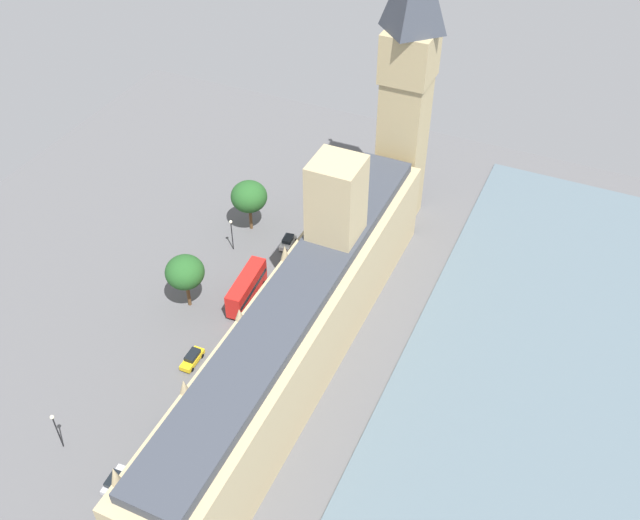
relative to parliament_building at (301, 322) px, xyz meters
The scene contains 16 objects.
ground_plane 8.50m from the parliament_building, 33.38° to the left, with size 142.41×142.41×0.00m, color #565659.
river_thames 34.10m from the parliament_building, behind, with size 40.39×128.17×0.25m, color slate.
parliament_building is the anchor object (origin of this frame).
clock_tower 43.22m from the parliament_building, 90.58° to the right, with size 8.10×8.10×50.89m.
car_white_far_end 27.53m from the parliament_building, 59.13° to the right, with size 2.33×4.34×1.74m.
double_decker_bus_leading 16.62m from the parliament_building, 30.55° to the right, with size 3.40×10.67×4.75m.
car_yellow_cab_kerbside 17.58m from the parliament_building, 25.67° to the left, with size 1.88×4.50×1.74m.
car_dark_green_under_trees 23.04m from the parliament_building, 59.58° to the left, with size 2.18×4.45×1.74m.
car_silver_midblock 31.57m from the parliament_building, 66.25° to the left, with size 2.07×4.37×1.74m.
pedestrian_opposite_hall 16.98m from the parliament_building, 56.75° to the left, with size 0.48×0.58×1.52m.
pedestrian_by_river_gate 32.67m from the parliament_building, 73.87° to the left, with size 0.60×0.50×1.58m.
pedestrian_trailing 11.18m from the parliament_building, 15.39° to the right, with size 0.68×0.70×1.69m.
plane_tree_corner 32.81m from the parliament_building, 48.36° to the right, with size 6.35×6.35×9.65m.
plane_tree_near_tower 21.61m from the parliament_building, ahead, with size 6.07×6.07×9.46m.
street_lamp_slot_10 34.62m from the parliament_building, 49.89° to the left, with size 0.56×0.56×6.52m.
street_lamp_slot_11 28.59m from the parliament_building, 39.60° to the right, with size 0.56×0.56×6.22m.
Camera 1 is at (-33.49, 61.80, 80.58)m, focal length 40.63 mm.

